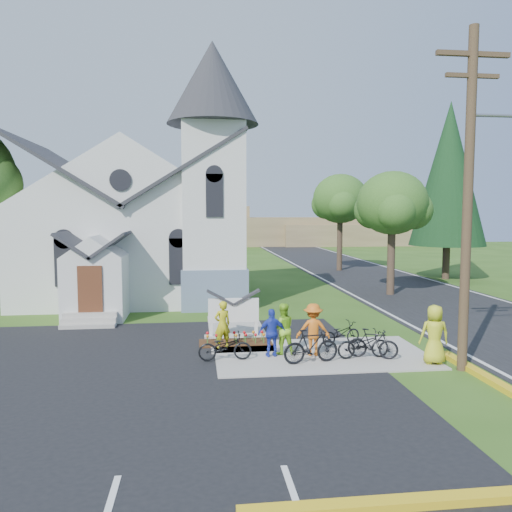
{
  "coord_description": "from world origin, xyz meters",
  "views": [
    {
      "loc": [
        -2.57,
        -15.25,
        4.71
      ],
      "look_at": [
        -0.13,
        5.0,
        2.93
      ],
      "focal_mm": 35.0,
      "sensor_mm": 36.0,
      "label": 1
    }
  ],
  "objects": [
    {
      "name": "cyclist_4",
      "position": [
        4.7,
        -0.92,
        0.97
      ],
      "size": [
        0.96,
        0.69,
        1.84
      ],
      "primitive_type": "imported",
      "rotation": [
        0.0,
        0.0,
        3.02
      ],
      "color": "gold",
      "rests_on": "sidewalk"
    },
    {
      "name": "cyclist_1",
      "position": [
        0.23,
        0.7,
        0.89
      ],
      "size": [
        0.85,
        0.68,
        1.68
      ],
      "primitive_type": "imported",
      "rotation": [
        0.0,
        0.0,
        3.19
      ],
      "color": "#8DD527",
      "rests_on": "sidewalk"
    },
    {
      "name": "road",
      "position": [
        10.0,
        15.0,
        0.01
      ],
      "size": [
        8.0,
        90.0,
        0.02
      ],
      "primitive_type": "cube",
      "color": "black",
      "rests_on": "ground"
    },
    {
      "name": "sidewalk",
      "position": [
        1.5,
        0.5,
        0.03
      ],
      "size": [
        7.0,
        4.0,
        0.05
      ],
      "primitive_type": "cube",
      "color": "#A29E92",
      "rests_on": "ground"
    },
    {
      "name": "cyclist_3",
      "position": [
        1.2,
        0.42,
        0.9
      ],
      "size": [
        1.17,
        0.76,
        1.71
      ],
      "primitive_type": "imported",
      "rotation": [
        0.0,
        0.0,
        3.02
      ],
      "color": "orange",
      "rests_on": "sidewalk"
    },
    {
      "name": "church_sign",
      "position": [
        -1.2,
        3.2,
        1.03
      ],
      "size": [
        2.2,
        0.4,
        1.7
      ],
      "color": "#A29E92",
      "rests_on": "ground"
    },
    {
      "name": "church",
      "position": [
        -5.48,
        12.48,
        5.25
      ],
      "size": [
        12.35,
        12.0,
        13.0
      ],
      "color": "silver",
      "rests_on": "ground"
    },
    {
      "name": "bike_4",
      "position": [
        2.72,
        -0.11,
        0.5
      ],
      "size": [
        1.76,
        0.71,
        0.91
      ],
      "primitive_type": "imported",
      "rotation": [
        0.0,
        0.0,
        1.64
      ],
      "color": "black",
      "rests_on": "sidewalk"
    },
    {
      "name": "cyclist_2",
      "position": [
        -0.16,
        0.43,
        0.83
      ],
      "size": [
        0.95,
        0.46,
        1.56
      ],
      "primitive_type": "imported",
      "rotation": [
        0.0,
        0.0,
        3.23
      ],
      "color": "#2539B9",
      "rests_on": "sidewalk"
    },
    {
      "name": "cyclist_0",
      "position": [
        -1.7,
        1.67,
        0.87
      ],
      "size": [
        0.69,
        0.57,
        1.63
      ],
      "primitive_type": "imported",
      "rotation": [
        0.0,
        0.0,
        3.5
      ],
      "color": "gold",
      "rests_on": "sidewalk"
    },
    {
      "name": "bike_3",
      "position": [
        3.01,
        -0.17,
        0.53
      ],
      "size": [
        1.65,
        1.02,
        0.96
      ],
      "primitive_type": "imported",
      "rotation": [
        0.0,
        0.0,
        1.19
      ],
      "color": "black",
      "rests_on": "sidewalk"
    },
    {
      "name": "bike_2",
      "position": [
        2.47,
        1.52,
        0.47
      ],
      "size": [
        1.68,
        1.08,
        0.83
      ],
      "primitive_type": "imported",
      "rotation": [
        0.0,
        0.0,
        1.93
      ],
      "color": "black",
      "rests_on": "sidewalk"
    },
    {
      "name": "bike_0",
      "position": [
        -1.7,
        0.18,
        0.49
      ],
      "size": [
        1.7,
        0.63,
        0.89
      ],
      "primitive_type": "imported",
      "rotation": [
        0.0,
        0.0,
        1.59
      ],
      "color": "black",
      "rests_on": "sidewalk"
    },
    {
      "name": "tree_road_near",
      "position": [
        8.5,
        12.0,
        5.21
      ],
      "size": [
        4.0,
        4.0,
        7.05
      ],
      "color": "#33281C",
      "rests_on": "ground"
    },
    {
      "name": "flower_bed",
      "position": [
        -1.2,
        2.3,
        0.04
      ],
      "size": [
        2.6,
        1.1,
        0.07
      ],
      "primitive_type": "cube",
      "color": "#3D2010",
      "rests_on": "ground"
    },
    {
      "name": "tree_road_mid",
      "position": [
        9.0,
        24.0,
        5.78
      ],
      "size": [
        4.4,
        4.4,
        7.8
      ],
      "color": "#33281C",
      "rests_on": "ground"
    },
    {
      "name": "conifer",
      "position": [
        15.0,
        18.0,
        7.39
      ],
      "size": [
        5.2,
        5.2,
        12.4
      ],
      "color": "#33281C",
      "rests_on": "ground"
    },
    {
      "name": "ground",
      "position": [
        0.0,
        0.0,
        0.0
      ],
      "size": [
        120.0,
        120.0,
        0.0
      ],
      "primitive_type": "plane",
      "color": "#2F5217",
      "rests_on": "ground"
    },
    {
      "name": "utility_pole",
      "position": [
        5.36,
        -1.5,
        5.4
      ],
      "size": [
        3.45,
        0.28,
        10.0
      ],
      "color": "#422C21",
      "rests_on": "ground"
    },
    {
      "name": "distant_hills",
      "position": [
        3.36,
        56.33,
        2.17
      ],
      "size": [
        61.0,
        10.0,
        5.6
      ],
      "color": "olive",
      "rests_on": "ground"
    },
    {
      "name": "parking_lot",
      "position": [
        -7.0,
        -2.0,
        0.01
      ],
      "size": [
        20.0,
        16.0,
        0.02
      ],
      "primitive_type": "cube",
      "color": "black",
      "rests_on": "ground"
    },
    {
      "name": "bike_1",
      "position": [
        0.93,
        -0.44,
        0.59
      ],
      "size": [
        1.85,
        0.78,
        1.08
      ],
      "primitive_type": "imported",
      "rotation": [
        0.0,
        0.0,
        1.73
      ],
      "color": "black",
      "rests_on": "sidewalk"
    }
  ]
}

